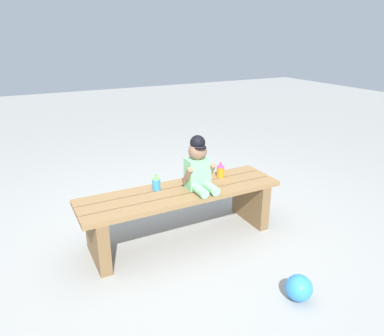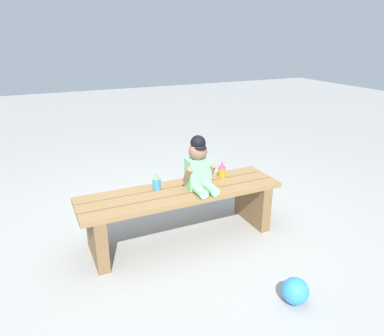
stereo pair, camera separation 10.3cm
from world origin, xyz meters
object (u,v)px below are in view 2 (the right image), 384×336
Objects in this scene: park_bench at (181,205)px; child_figure at (199,166)px; sippy_cup_left at (157,182)px; toy_ball at (295,291)px; sippy_cup_right at (222,170)px.

park_bench is 3.75× the size of child_figure.
sippy_cup_left is at bearing 156.77° from child_figure.
park_bench is at bearing 108.86° from toy_ball.
sippy_cup_right reaches higher than toy_ball.
park_bench reaches higher than toy_ball.
sippy_cup_right is at bearing 13.16° from park_bench.
park_bench is at bearing 166.66° from child_figure.
child_figure is 0.32m from sippy_cup_right.
toy_ball is at bearing -65.10° from sippy_cup_left.
sippy_cup_left is at bearing 180.00° from sippy_cup_right.
child_figure is at bearing 101.86° from toy_ball.
child_figure reaches higher than sippy_cup_left.
toy_ball is (0.19, -0.91, -0.50)m from child_figure.
sippy_cup_right is 1.10m from toy_ball.
sippy_cup_right is at bearing 24.86° from child_figure.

